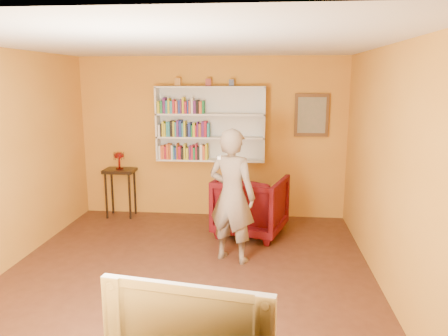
{
  "coord_description": "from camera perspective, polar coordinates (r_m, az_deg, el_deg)",
  "views": [
    {
      "loc": [
        0.93,
        -4.78,
        2.33
      ],
      "look_at": [
        0.38,
        0.75,
        1.19
      ],
      "focal_mm": 35.0,
      "sensor_mm": 36.0,
      "label": 1
    }
  ],
  "objects": [
    {
      "name": "ornament_centre",
      "position": [
        7.2,
        -2.04,
        11.11
      ],
      "size": [
        0.09,
        0.09,
        0.12
      ],
      "primitive_type": "cube",
      "color": "maroon",
      "rests_on": "bookshelf"
    },
    {
      "name": "television",
      "position": [
        3.01,
        -4.21,
        -19.55
      ],
      "size": [
        1.13,
        0.32,
        0.64
      ],
      "primitive_type": "imported",
      "rotation": [
        0.0,
        0.0,
        -0.16
      ],
      "color": "black",
      "rests_on": "tv_cabinet"
    },
    {
      "name": "bookshelf",
      "position": [
        7.29,
        -1.72,
        5.77
      ],
      "size": [
        1.8,
        0.29,
        1.23
      ],
      "color": "silver",
      "rests_on": "room_shell"
    },
    {
      "name": "game_remote",
      "position": [
        5.11,
        -0.57,
        1.45
      ],
      "size": [
        0.04,
        0.15,
        0.04
      ],
      "primitive_type": "cube",
      "color": "silver",
      "rests_on": "person"
    },
    {
      "name": "framed_painting",
      "position": [
        7.3,
        11.37,
        6.79
      ],
      "size": [
        0.55,
        0.05,
        0.7
      ],
      "color": "#533217",
      "rests_on": "room_shell"
    },
    {
      "name": "room_shell",
      "position": [
        5.05,
        -5.16,
        -3.58
      ],
      "size": [
        5.3,
        5.8,
        2.88
      ],
      "color": "#442416",
      "rests_on": "ground"
    },
    {
      "name": "ornament_right",
      "position": [
        7.16,
        0.99,
        11.07
      ],
      "size": [
        0.08,
        0.08,
        0.11
      ],
      "primitive_type": "cube",
      "color": "#445072",
      "rests_on": "bookshelf"
    },
    {
      "name": "armchair",
      "position": [
        6.65,
        3.53,
        -4.85
      ],
      "size": [
        1.2,
        1.22,
        0.9
      ],
      "primitive_type": "imported",
      "rotation": [
        0.0,
        0.0,
        2.86
      ],
      "color": "#40040D",
      "rests_on": "ground"
    },
    {
      "name": "person",
      "position": [
        5.57,
        1.04,
        -3.66
      ],
      "size": [
        0.74,
        0.62,
        1.73
      ],
      "primitive_type": "imported",
      "rotation": [
        0.0,
        0.0,
        2.76
      ],
      "color": "#776757",
      "rests_on": "ground"
    },
    {
      "name": "books_row_lower",
      "position": [
        7.32,
        -5.25,
        2.08
      ],
      "size": [
        0.82,
        0.18,
        0.27
      ],
      "color": "silver",
      "rests_on": "bookshelf"
    },
    {
      "name": "console_table",
      "position": [
        7.63,
        -13.43,
        -1.19
      ],
      "size": [
        0.51,
        0.39,
        0.83
      ],
      "color": "black",
      "rests_on": "ground"
    },
    {
      "name": "ornament_left",
      "position": [
        7.28,
        -6.02,
        11.08
      ],
      "size": [
        0.09,
        0.09,
        0.12
      ],
      "primitive_type": "cube",
      "color": "#B07632",
      "rests_on": "bookshelf"
    },
    {
      "name": "books_row_middle",
      "position": [
        7.26,
        -5.24,
        5.06
      ],
      "size": [
        0.85,
        0.19,
        0.27
      ],
      "color": "silver",
      "rests_on": "bookshelf"
    },
    {
      "name": "books_row_upper",
      "position": [
        7.24,
        -5.64,
        7.98
      ],
      "size": [
        0.77,
        0.19,
        0.26
      ],
      "color": "gold",
      "rests_on": "bookshelf"
    },
    {
      "name": "ruby_lustre",
      "position": [
        7.57,
        -13.55,
        1.4
      ],
      "size": [
        0.18,
        0.18,
        0.29
      ],
      "color": "maroon",
      "rests_on": "console_table"
    }
  ]
}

